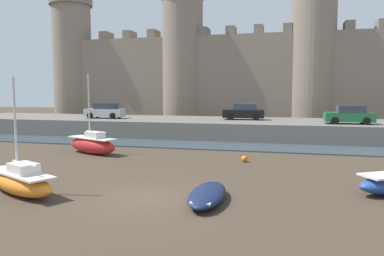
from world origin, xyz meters
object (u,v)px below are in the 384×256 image
object	(u,v)px
sailboat_foreground_right	(92,144)
car_quay_centre_east	(244,112)
rowboat_midflat_left	(207,194)
sailboat_foreground_left	(21,181)
car_quay_centre_west	(105,111)
mooring_buoy_off_centre	(244,159)
car_quay_east	(349,115)

from	to	relation	value
sailboat_foreground_right	car_quay_centre_east	bearing A→B (deg)	55.72
rowboat_midflat_left	sailboat_foreground_right	world-z (taller)	sailboat_foreground_right
sailboat_foreground_left	sailboat_foreground_right	bearing A→B (deg)	103.29
sailboat_foreground_left	car_quay_centre_west	size ratio (longest dim) A/B	1.23
mooring_buoy_off_centre	car_quay_centre_west	size ratio (longest dim) A/B	0.10
sailboat_foreground_left	rowboat_midflat_left	size ratio (longest dim) A/B	1.28
car_quay_centre_west	sailboat_foreground_right	bearing A→B (deg)	-66.44
sailboat_foreground_left	rowboat_midflat_left	distance (m)	8.21
rowboat_midflat_left	car_quay_centre_east	world-z (taller)	car_quay_centre_east
car_quay_east	rowboat_midflat_left	bearing A→B (deg)	-111.92
car_quay_east	car_quay_centre_east	size ratio (longest dim) A/B	1.00
mooring_buoy_off_centre	rowboat_midflat_left	bearing A→B (deg)	-92.81
sailboat_foreground_left	car_quay_centre_west	bearing A→B (deg)	108.90
mooring_buoy_off_centre	sailboat_foreground_right	bearing A→B (deg)	177.70
car_quay_centre_west	rowboat_midflat_left	bearing A→B (deg)	-53.57
sailboat_foreground_right	rowboat_midflat_left	bearing A→B (deg)	-41.82
rowboat_midflat_left	sailboat_foreground_right	size ratio (longest dim) A/B	0.69
sailboat_foreground_right	car_quay_east	distance (m)	21.90
sailboat_foreground_left	car_quay_east	size ratio (longest dim) A/B	1.23
sailboat_foreground_left	car_quay_centre_east	xyz separation A→B (m)	(6.85, 24.22, 1.88)
rowboat_midflat_left	car_quay_centre_east	size ratio (longest dim) A/B	0.95
rowboat_midflat_left	car_quay_centre_east	distance (m)	23.34
sailboat_foreground_left	mooring_buoy_off_centre	world-z (taller)	sailboat_foreground_left
sailboat_foreground_left	car_quay_east	xyz separation A→B (m)	(16.39, 21.49, 1.88)
mooring_buoy_off_centre	car_quay_centre_east	size ratio (longest dim) A/B	0.10
sailboat_foreground_right	sailboat_foreground_left	bearing A→B (deg)	-76.71
mooring_buoy_off_centre	car_quay_centre_east	bearing A→B (deg)	97.03
sailboat_foreground_left	car_quay_centre_west	xyz separation A→B (m)	(-7.70, 22.48, 1.88)
car_quay_east	car_quay_centre_east	bearing A→B (deg)	164.07
sailboat_foreground_right	car_quay_east	xyz separation A→B (m)	(18.87, 10.97, 1.77)
car_quay_east	car_quay_centre_west	distance (m)	24.11
mooring_buoy_off_centre	car_quay_east	xyz separation A→B (m)	(7.80, 11.41, 2.25)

